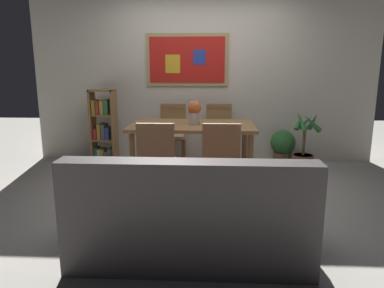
{
  "coord_description": "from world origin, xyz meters",
  "views": [
    {
      "loc": [
        0.14,
        -3.96,
        1.47
      ],
      "look_at": [
        -0.07,
        -0.21,
        0.65
      ],
      "focal_mm": 33.67,
      "sensor_mm": 36.0,
      "label": 1
    }
  ],
  "objects_px": {
    "dining_chair_far_left": "(173,130)",
    "potted_palm": "(304,150)",
    "leather_couch": "(190,219)",
    "flower_vase": "(194,111)",
    "bookshelf": "(104,130)",
    "dining_chair_near_right": "(221,158)",
    "dining_chair_near_left": "(157,157)",
    "dining_chair_far_right": "(219,130)",
    "dining_table": "(192,132)",
    "potted_ivy": "(283,146)"
  },
  "relations": [
    {
      "from": "dining_chair_far_left",
      "to": "potted_palm",
      "type": "height_order",
      "value": "dining_chair_far_left"
    },
    {
      "from": "dining_chair_near_right",
      "to": "potted_palm",
      "type": "distance_m",
      "value": 1.87
    },
    {
      "from": "dining_chair_far_right",
      "to": "flower_vase",
      "type": "bearing_deg",
      "value": -111.04
    },
    {
      "from": "dining_chair_near_left",
      "to": "dining_chair_far_right",
      "type": "height_order",
      "value": "same"
    },
    {
      "from": "dining_chair_near_right",
      "to": "dining_chair_far_right",
      "type": "height_order",
      "value": "same"
    },
    {
      "from": "bookshelf",
      "to": "dining_chair_near_right",
      "type": "bearing_deg",
      "value": -43.42
    },
    {
      "from": "bookshelf",
      "to": "dining_chair_far_right",
      "type": "bearing_deg",
      "value": 0.7
    },
    {
      "from": "dining_chair_far_left",
      "to": "leather_couch",
      "type": "xyz_separation_m",
      "value": [
        0.42,
        -2.65,
        -0.23
      ]
    },
    {
      "from": "potted_palm",
      "to": "dining_chair_near_right",
      "type": "bearing_deg",
      "value": -130.54
    },
    {
      "from": "bookshelf",
      "to": "potted_palm",
      "type": "relative_size",
      "value": 1.3
    },
    {
      "from": "dining_chair_near_left",
      "to": "potted_palm",
      "type": "height_order",
      "value": "dining_chair_near_left"
    },
    {
      "from": "dining_table",
      "to": "potted_ivy",
      "type": "relative_size",
      "value": 2.54
    },
    {
      "from": "dining_chair_near_right",
      "to": "dining_chair_far_right",
      "type": "distance_m",
      "value": 1.65
    },
    {
      "from": "leather_couch",
      "to": "potted_palm",
      "type": "height_order",
      "value": "potted_palm"
    },
    {
      "from": "dining_table",
      "to": "bookshelf",
      "type": "xyz_separation_m",
      "value": [
        -1.38,
        0.81,
        -0.13
      ]
    },
    {
      "from": "dining_table",
      "to": "dining_chair_far_right",
      "type": "distance_m",
      "value": 0.91
    },
    {
      "from": "dining_chair_near_left",
      "to": "flower_vase",
      "type": "height_order",
      "value": "flower_vase"
    },
    {
      "from": "dining_chair_near_left",
      "to": "leather_couch",
      "type": "relative_size",
      "value": 0.51
    },
    {
      "from": "flower_vase",
      "to": "bookshelf",
      "type": "bearing_deg",
      "value": 149.88
    },
    {
      "from": "dining_chair_near_left",
      "to": "flower_vase",
      "type": "distance_m",
      "value": 0.98
    },
    {
      "from": "dining_chair_far_left",
      "to": "potted_palm",
      "type": "relative_size",
      "value": 1.05
    },
    {
      "from": "dining_chair_far_right",
      "to": "potted_palm",
      "type": "relative_size",
      "value": 1.05
    },
    {
      "from": "dining_chair_far_left",
      "to": "potted_ivy",
      "type": "bearing_deg",
      "value": 3.15
    },
    {
      "from": "dining_table",
      "to": "leather_couch",
      "type": "bearing_deg",
      "value": -87.52
    },
    {
      "from": "dining_chair_near_right",
      "to": "flower_vase",
      "type": "relative_size",
      "value": 3.12
    },
    {
      "from": "dining_chair_far_right",
      "to": "potted_palm",
      "type": "distance_m",
      "value": 1.25
    },
    {
      "from": "dining_chair_far_left",
      "to": "bookshelf",
      "type": "xyz_separation_m",
      "value": [
        -1.05,
        0.01,
        -0.01
      ]
    },
    {
      "from": "dining_chair_far_right",
      "to": "dining_chair_near_left",
      "type": "bearing_deg",
      "value": -111.89
    },
    {
      "from": "dining_table",
      "to": "dining_chair_near_left",
      "type": "xyz_separation_m",
      "value": [
        -0.32,
        -0.84,
        -0.12
      ]
    },
    {
      "from": "dining_chair_far_right",
      "to": "potted_ivy",
      "type": "relative_size",
      "value": 1.5
    },
    {
      "from": "dining_table",
      "to": "dining_chair_far_right",
      "type": "xyz_separation_m",
      "value": [
        0.35,
        0.83,
        -0.12
      ]
    },
    {
      "from": "dining_chair_near_right",
      "to": "dining_chair_far_right",
      "type": "relative_size",
      "value": 1.0
    },
    {
      "from": "flower_vase",
      "to": "leather_couch",
      "type": "bearing_deg",
      "value": -88.34
    },
    {
      "from": "potted_ivy",
      "to": "dining_chair_near_right",
      "type": "bearing_deg",
      "value": -119.54
    },
    {
      "from": "dining_table",
      "to": "dining_chair_far_right",
      "type": "height_order",
      "value": "dining_chair_far_right"
    },
    {
      "from": "potted_ivy",
      "to": "flower_vase",
      "type": "bearing_deg",
      "value": -144.94
    },
    {
      "from": "dining_chair_near_left",
      "to": "flower_vase",
      "type": "bearing_deg",
      "value": 67.26
    },
    {
      "from": "dining_chair_near_left",
      "to": "dining_chair_far_left",
      "type": "xyz_separation_m",
      "value": [
        -0.02,
        1.64,
        0.0
      ]
    },
    {
      "from": "dining_chair_near_left",
      "to": "dining_chair_far_left",
      "type": "relative_size",
      "value": 1.0
    },
    {
      "from": "dining_chair_near_right",
      "to": "potted_ivy",
      "type": "distance_m",
      "value": 1.99
    },
    {
      "from": "leather_couch",
      "to": "flower_vase",
      "type": "xyz_separation_m",
      "value": [
        -0.05,
        1.84,
        0.6
      ]
    },
    {
      "from": "dining_chair_near_right",
      "to": "flower_vase",
      "type": "height_order",
      "value": "flower_vase"
    },
    {
      "from": "dining_chair_near_left",
      "to": "dining_chair_far_right",
      "type": "bearing_deg",
      "value": 68.11
    },
    {
      "from": "dining_table",
      "to": "dining_chair_near_right",
      "type": "bearing_deg",
      "value": -67.44
    },
    {
      "from": "dining_chair_near_left",
      "to": "dining_chair_far_left",
      "type": "distance_m",
      "value": 1.64
    },
    {
      "from": "dining_chair_far_right",
      "to": "leather_couch",
      "type": "distance_m",
      "value": 2.7
    },
    {
      "from": "flower_vase",
      "to": "potted_palm",
      "type": "bearing_deg",
      "value": 21.48
    },
    {
      "from": "bookshelf",
      "to": "potted_palm",
      "type": "bearing_deg",
      "value": -4.28
    },
    {
      "from": "potted_palm",
      "to": "dining_chair_near_left",
      "type": "bearing_deg",
      "value": -142.62
    },
    {
      "from": "dining_chair_near_right",
      "to": "leather_couch",
      "type": "bearing_deg",
      "value": -104.27
    }
  ]
}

